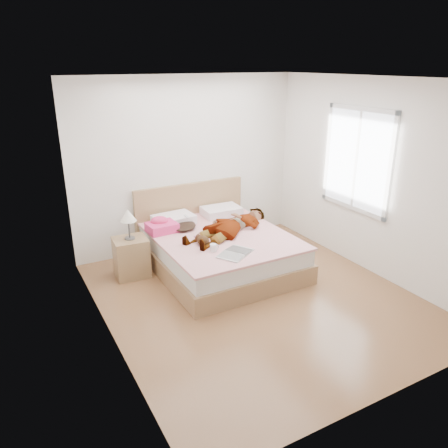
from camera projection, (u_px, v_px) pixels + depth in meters
name	position (u px, v px, depth m)	size (l,w,h in m)	color
ground	(257.00, 297.00, 5.45)	(4.00, 4.00, 0.00)	#523219
woman	(231.00, 223.00, 6.16)	(0.61, 1.62, 0.22)	white
hair	(181.00, 225.00, 6.30)	(0.42, 0.51, 0.08)	black
phone	(187.00, 217.00, 6.24)	(0.04, 0.09, 0.01)	silver
room_shell	(357.00, 160.00, 5.96)	(4.00, 4.00, 4.00)	white
bed	(218.00, 248.00, 6.20)	(1.80, 2.08, 1.00)	olive
towel	(161.00, 226.00, 6.13)	(0.42, 0.35, 0.21)	#F74391
magazine	(236.00, 253.00, 5.44)	(0.55, 0.49, 0.03)	white
coffee_mug	(214.00, 248.00, 5.51)	(0.13, 0.09, 0.10)	white
plush_toy	(202.00, 240.00, 5.69)	(0.18, 0.25, 0.13)	#311D0D
nightstand	(131.00, 254.00, 5.91)	(0.47, 0.43, 0.95)	brown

